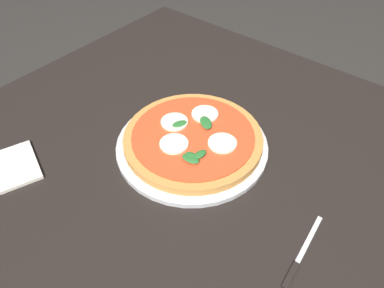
{
  "coord_description": "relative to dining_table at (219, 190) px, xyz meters",
  "views": [
    {
      "loc": [
        -0.3,
        0.48,
        1.31
      ],
      "look_at": [
        0.09,
        -0.01,
        0.71
      ],
      "focal_mm": 34.61,
      "sensor_mm": 36.0,
      "label": 1
    }
  ],
  "objects": [
    {
      "name": "serving_tray",
      "position": [
        0.09,
        -0.01,
        0.09
      ],
      "size": [
        0.35,
        0.35,
        0.01
      ],
      "primitive_type": "cylinder",
      "color": "silver",
      "rests_on": "dining_table"
    },
    {
      "name": "pizza",
      "position": [
        0.09,
        -0.01,
        0.11
      ],
      "size": [
        0.32,
        0.32,
        0.03
      ],
      "color": "#C6843F",
      "rests_on": "serving_tray"
    },
    {
      "name": "knife",
      "position": [
        -0.24,
        0.1,
        0.09
      ],
      "size": [
        0.03,
        0.17,
        0.01
      ],
      "color": "black",
      "rests_on": "dining_table"
    },
    {
      "name": "dining_table",
      "position": [
        0.0,
        0.0,
        0.0
      ],
      "size": [
        1.32,
        1.08,
        0.7
      ],
      "color": "black",
      "rests_on": "ground_plane"
    },
    {
      "name": "napkin",
      "position": [
        0.35,
        0.29,
        0.09
      ],
      "size": [
        0.15,
        0.13,
        0.01
      ],
      "primitive_type": "cube",
      "rotation": [
        0.0,
        0.0,
        -0.36
      ],
      "color": "white",
      "rests_on": "dining_table"
    }
  ]
}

